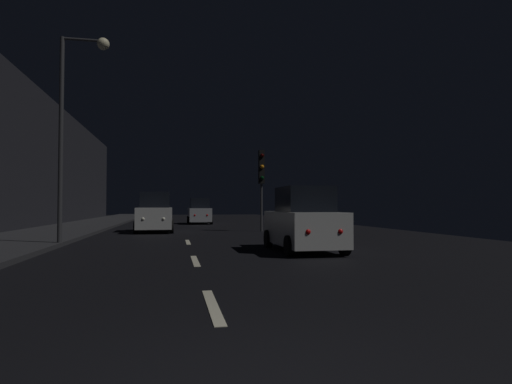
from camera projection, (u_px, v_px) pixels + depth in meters
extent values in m
cube|color=black|center=(183.00, 229.00, 27.26)|extent=(25.64, 84.00, 0.02)
cube|color=#28282B|center=(72.00, 228.00, 26.00)|extent=(4.40, 84.00, 0.15)
cube|color=black|center=(5.00, 149.00, 22.22)|extent=(0.80, 63.00, 8.80)
cube|color=beige|center=(213.00, 306.00, 6.16)|extent=(0.16, 2.20, 0.01)
cube|color=beige|center=(195.00, 261.00, 11.16)|extent=(0.16, 2.20, 0.01)
cube|color=beige|center=(188.00, 242.00, 16.91)|extent=(0.16, 2.20, 0.01)
cylinder|color=#38383A|center=(261.00, 207.00, 24.16)|extent=(0.12, 0.12, 2.70)
cube|color=black|center=(261.00, 167.00, 24.23)|extent=(0.31, 0.34, 1.90)
sphere|color=black|center=(262.00, 156.00, 24.07)|extent=(0.22, 0.22, 0.22)
sphere|color=orange|center=(262.00, 167.00, 24.05)|extent=(0.22, 0.22, 0.22)
sphere|color=black|center=(262.00, 178.00, 24.03)|extent=(0.22, 0.22, 0.22)
cylinder|color=#2D2D30|center=(61.00, 141.00, 15.18)|extent=(0.16, 0.16, 7.50)
cylinder|color=#2D2D30|center=(83.00, 40.00, 15.43)|extent=(1.40, 0.10, 0.10)
sphere|color=beige|center=(103.00, 44.00, 15.56)|extent=(0.44, 0.44, 0.44)
cube|color=silver|center=(155.00, 218.00, 23.60)|extent=(1.83, 4.27, 1.12)
cube|color=black|center=(155.00, 200.00, 23.78)|extent=(1.55, 2.13, 0.85)
cylinder|color=black|center=(171.00, 227.00, 22.29)|extent=(0.22, 0.65, 0.65)
cylinder|color=black|center=(136.00, 228.00, 21.95)|extent=(0.22, 0.65, 0.65)
cylinder|color=black|center=(172.00, 225.00, 25.22)|extent=(0.22, 0.65, 0.65)
cylinder|color=black|center=(140.00, 225.00, 24.88)|extent=(0.22, 0.65, 0.65)
sphere|color=white|center=(164.00, 219.00, 21.64)|extent=(0.18, 0.18, 0.18)
sphere|color=white|center=(143.00, 219.00, 21.45)|extent=(0.18, 0.18, 0.18)
sphere|color=red|center=(165.00, 217.00, 25.75)|extent=(0.18, 0.18, 0.18)
sphere|color=red|center=(148.00, 217.00, 25.55)|extent=(0.18, 0.18, 0.18)
cube|color=silver|center=(303.00, 228.00, 13.69)|extent=(1.70, 3.98, 1.04)
cube|color=black|center=(304.00, 199.00, 13.58)|extent=(1.45, 1.99, 0.80)
cylinder|color=black|center=(268.00, 239.00, 14.89)|extent=(0.21, 0.61, 0.61)
cylinder|color=black|center=(314.00, 238.00, 15.20)|extent=(0.21, 0.61, 0.61)
cylinder|color=black|center=(289.00, 246.00, 12.16)|extent=(0.21, 0.61, 0.61)
cylinder|color=black|center=(345.00, 245.00, 12.47)|extent=(0.21, 0.61, 0.61)
sphere|color=slate|center=(275.00, 225.00, 15.52)|extent=(0.17, 0.17, 0.17)
sphere|color=slate|center=(299.00, 225.00, 15.70)|extent=(0.17, 0.17, 0.17)
sphere|color=red|center=(308.00, 232.00, 11.69)|extent=(0.17, 0.17, 0.17)
sphere|color=red|center=(340.00, 231.00, 11.87)|extent=(0.17, 0.17, 0.17)
cube|color=#A5A8AD|center=(199.00, 215.00, 34.20)|extent=(1.70, 3.96, 1.04)
cube|color=black|center=(200.00, 203.00, 34.09)|extent=(1.44, 1.98, 0.79)
cylinder|color=black|center=(188.00, 220.00, 35.39)|extent=(0.21, 0.60, 0.60)
cylinder|color=black|center=(208.00, 219.00, 35.70)|extent=(0.21, 0.60, 0.60)
cylinder|color=black|center=(190.00, 221.00, 32.67)|extent=(0.21, 0.60, 0.60)
cylinder|color=black|center=(211.00, 221.00, 32.98)|extent=(0.21, 0.60, 0.60)
sphere|color=slate|center=(192.00, 214.00, 36.02)|extent=(0.17, 0.17, 0.17)
sphere|color=slate|center=(204.00, 214.00, 36.19)|extent=(0.17, 0.17, 0.17)
sphere|color=red|center=(195.00, 215.00, 32.21)|extent=(0.17, 0.17, 0.17)
sphere|color=red|center=(207.00, 215.00, 32.38)|extent=(0.17, 0.17, 0.17)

